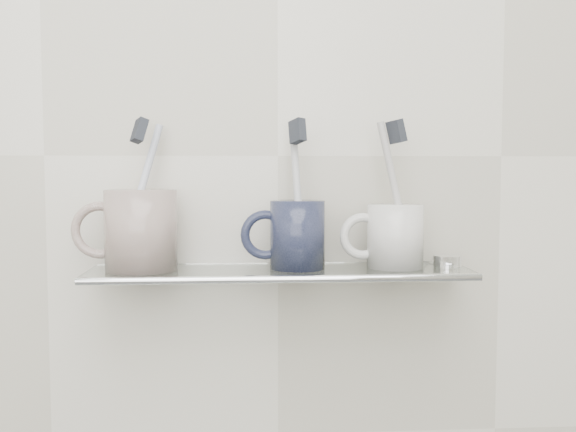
{
  "coord_description": "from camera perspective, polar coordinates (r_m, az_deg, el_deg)",
  "views": [
    {
      "loc": [
        -0.04,
        0.2,
        1.23
      ],
      "look_at": [
        0.01,
        1.04,
        1.17
      ],
      "focal_mm": 40.0,
      "sensor_mm": 36.0,
      "label": 1
    }
  ],
  "objects": [
    {
      "name": "bristles_left",
      "position": [
        0.85,
        -13.07,
        7.41
      ],
      "size": [
        0.03,
        0.03,
        0.04
      ],
      "primitive_type": "cube",
      "rotation": [
        -0.16,
        0.34,
        0.42
      ],
      "color": "#252930",
      "rests_on": "toothbrush_left"
    },
    {
      "name": "mug_right",
      "position": [
        0.87,
        9.5,
        -1.77
      ],
      "size": [
        0.09,
        0.09,
        0.08
      ],
      "primitive_type": "cylinder",
      "rotation": [
        0.0,
        0.0,
        -0.28
      ],
      "color": "silver",
      "rests_on": "shelf_glass"
    },
    {
      "name": "bristles_right",
      "position": [
        0.87,
        9.61,
        7.42
      ],
      "size": [
        0.03,
        0.03,
        0.03
      ],
      "primitive_type": "cube",
      "rotation": [
        -0.1,
        -0.21,
        0.55
      ],
      "color": "#252930",
      "rests_on": "toothbrush_right"
    },
    {
      "name": "toothbrush_right",
      "position": [
        0.86,
        9.55,
        2.11
      ],
      "size": [
        0.06,
        0.02,
        0.19
      ],
      "primitive_type": "cylinder",
      "rotation": [
        -0.1,
        -0.21,
        0.55
      ],
      "color": "#B8B0A5",
      "rests_on": "mug_right"
    },
    {
      "name": "mug_center_handle",
      "position": [
        0.85,
        -2.02,
        -1.69
      ],
      "size": [
        0.07,
        0.01,
        0.07
      ],
      "primitive_type": "torus",
      "rotation": [
        1.57,
        0.0,
        0.0
      ],
      "color": "black",
      "rests_on": "mug_center"
    },
    {
      "name": "shelf_glass",
      "position": [
        0.85,
        -0.7,
        -5.0
      ],
      "size": [
        0.5,
        0.12,
        0.01
      ],
      "primitive_type": "cube",
      "color": "silver",
      "rests_on": "wall_back"
    },
    {
      "name": "shelf_rail",
      "position": [
        0.79,
        -0.49,
        -5.64
      ],
      "size": [
        0.5,
        0.01,
        0.01
      ],
      "primitive_type": "cylinder",
      "rotation": [
        0.0,
        1.57,
        0.0
      ],
      "color": "silver",
      "rests_on": "shelf_glass"
    },
    {
      "name": "mug_left_handle",
      "position": [
        0.87,
        -16.38,
        -1.22
      ],
      "size": [
        0.07,
        0.01,
        0.07
      ],
      "primitive_type": "torus",
      "rotation": [
        1.57,
        0.0,
        0.0
      ],
      "color": "silver",
      "rests_on": "mug_left"
    },
    {
      "name": "mug_center",
      "position": [
        0.85,
        0.84,
        -1.67
      ],
      "size": [
        0.08,
        0.08,
        0.09
      ],
      "primitive_type": "cylinder",
      "rotation": [
        0.0,
        0.0,
        0.06
      ],
      "color": "black",
      "rests_on": "shelf_glass"
    },
    {
      "name": "bracket_left",
      "position": [
        0.91,
        -14.23,
        -5.2
      ],
      "size": [
        0.02,
        0.03,
        0.02
      ],
      "primitive_type": "cylinder",
      "rotation": [
        1.57,
        0.0,
        0.0
      ],
      "color": "silver",
      "rests_on": "wall_back"
    },
    {
      "name": "toothbrush_left",
      "position": [
        0.85,
        -12.98,
        2.04
      ],
      "size": [
        0.06,
        0.07,
        0.18
      ],
      "primitive_type": "cylinder",
      "rotation": [
        -0.16,
        0.34,
        0.42
      ],
      "color": "silver",
      "rests_on": "mug_left"
    },
    {
      "name": "mug_left",
      "position": [
        0.86,
        -12.93,
        -1.22
      ],
      "size": [
        0.1,
        0.1,
        0.1
      ],
      "primitive_type": "cylinder",
      "rotation": [
        0.0,
        0.0,
        0.11
      ],
      "color": "silver",
      "rests_on": "shelf_glass"
    },
    {
      "name": "bristles_center",
      "position": [
        0.85,
        0.85,
        7.55
      ],
      "size": [
        0.02,
        0.03,
        0.04
      ],
      "primitive_type": "cube",
      "rotation": [
        -0.23,
        0.09,
        0.58
      ],
      "color": "#252930",
      "rests_on": "toothbrush_center"
    },
    {
      "name": "mug_right_handle",
      "position": [
        0.86,
        6.68,
        -1.8
      ],
      "size": [
        0.06,
        0.01,
        0.06
      ],
      "primitive_type": "torus",
      "rotation": [
        1.57,
        0.0,
        0.0
      ],
      "color": "silver",
      "rests_on": "mug_right"
    },
    {
      "name": "chrome_cap",
      "position": [
        0.89,
        13.96,
        -3.91
      ],
      "size": [
        0.04,
        0.04,
        0.02
      ],
      "primitive_type": "cylinder",
      "color": "silver",
      "rests_on": "shelf_glass"
    },
    {
      "name": "bracket_right",
      "position": [
        0.93,
        12.23,
        -4.97
      ],
      "size": [
        0.02,
        0.03,
        0.02
      ],
      "primitive_type": "cylinder",
      "rotation": [
        1.57,
        0.0,
        0.0
      ],
      "color": "silver",
      "rests_on": "wall_back"
    },
    {
      "name": "wall_back",
      "position": [
        0.9,
        -0.91,
        5.37
      ],
      "size": [
        2.5,
        0.0,
        2.5
      ],
      "primitive_type": "plane",
      "rotation": [
        1.57,
        0.0,
        0.0
      ],
      "color": "beige",
      "rests_on": "ground"
    },
    {
      "name": "toothbrush_center",
      "position": [
        0.84,
        0.84,
        2.12
      ],
      "size": [
        0.02,
        0.06,
        0.19
      ],
      "primitive_type": "cylinder",
      "rotation": [
        -0.23,
        0.09,
        0.58
      ],
      "color": "#BABABB",
      "rests_on": "mug_center"
    }
  ]
}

